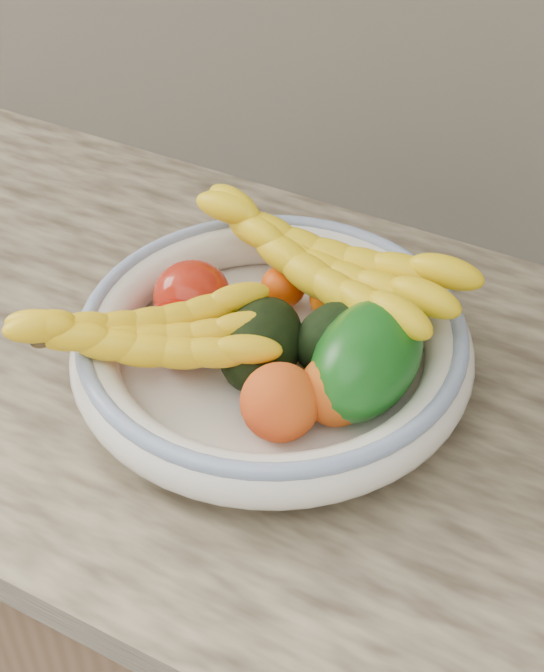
% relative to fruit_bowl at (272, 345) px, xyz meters
% --- Properties ---
extents(kitchen_counter, '(2.44, 0.66, 1.40)m').
position_rel_fruit_bowl_xyz_m(kitchen_counter, '(0.00, 0.03, -0.48)').
color(kitchen_counter, brown).
rests_on(kitchen_counter, ground).
extents(fruit_bowl, '(0.39, 0.39, 0.08)m').
position_rel_fruit_bowl_xyz_m(fruit_bowl, '(0.00, 0.00, 0.00)').
color(fruit_bowl, white).
rests_on(fruit_bowl, kitchen_counter).
extents(clementine_back_left, '(0.06, 0.06, 0.04)m').
position_rel_fruit_bowl_xyz_m(clementine_back_left, '(-0.03, 0.08, 0.01)').
color(clementine_back_left, '#F04F05').
rests_on(clementine_back_left, fruit_bowl).
extents(clementine_back_right, '(0.06, 0.06, 0.05)m').
position_rel_fruit_bowl_xyz_m(clementine_back_right, '(0.03, 0.09, 0.01)').
color(clementine_back_right, '#FF6C05').
rests_on(clementine_back_right, fruit_bowl).
extents(tomato_left, '(0.08, 0.08, 0.07)m').
position_rel_fruit_bowl_xyz_m(tomato_left, '(-0.10, 0.01, 0.01)').
color(tomato_left, '#AE1E0E').
rests_on(tomato_left, fruit_bowl).
extents(tomato_near_left, '(0.07, 0.07, 0.06)m').
position_rel_fruit_bowl_xyz_m(tomato_near_left, '(-0.09, -0.04, 0.01)').
color(tomato_near_left, '#9D0900').
rests_on(tomato_near_left, fruit_bowl).
extents(avocado_center, '(0.10, 0.12, 0.08)m').
position_rel_fruit_bowl_xyz_m(avocado_center, '(-0.00, -0.02, 0.02)').
color(avocado_center, black).
rests_on(avocado_center, fruit_bowl).
extents(avocado_right, '(0.13, 0.14, 0.08)m').
position_rel_fruit_bowl_xyz_m(avocado_right, '(0.07, 0.03, 0.02)').
color(avocado_right, black).
rests_on(avocado_right, fruit_bowl).
extents(green_mango, '(0.12, 0.15, 0.13)m').
position_rel_fruit_bowl_xyz_m(green_mango, '(0.10, -0.00, 0.03)').
color(green_mango, '#0F5012').
rests_on(green_mango, fruit_bowl).
extents(peach_front, '(0.09, 0.09, 0.07)m').
position_rel_fruit_bowl_xyz_m(peach_front, '(0.05, -0.08, 0.02)').
color(peach_front, orange).
rests_on(peach_front, fruit_bowl).
extents(peach_right, '(0.08, 0.08, 0.07)m').
position_rel_fruit_bowl_xyz_m(peach_right, '(0.09, -0.04, 0.02)').
color(peach_right, orange).
rests_on(peach_right, fruit_bowl).
extents(banana_bunch_back, '(0.34, 0.17, 0.09)m').
position_rel_fruit_bowl_xyz_m(banana_bunch_back, '(0.01, 0.08, 0.04)').
color(banana_bunch_back, yellow).
rests_on(banana_bunch_back, fruit_bowl).
extents(banana_bunch_front, '(0.27, 0.24, 0.07)m').
position_rel_fruit_bowl_xyz_m(banana_bunch_front, '(-0.09, -0.08, 0.03)').
color(banana_bunch_front, yellow).
rests_on(banana_bunch_front, fruit_bowl).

